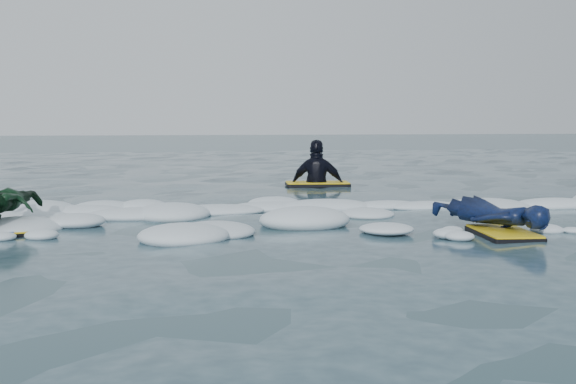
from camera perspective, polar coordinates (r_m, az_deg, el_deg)
The scene contains 5 objects.
ground at distance 7.68m, azimuth 0.35°, elevation -3.05°, with size 120.00×120.00×0.00m, color #19323D.
foam_band at distance 8.68m, azimuth -1.06°, elevation -2.06°, with size 12.00×3.10×0.30m, color white, non-canonical shape.
prone_woman_unit at distance 7.69m, azimuth 15.92°, elevation -1.87°, with size 0.95×1.49×0.36m.
prone_child_unit at distance 8.13m, azimuth -21.21°, elevation -1.31°, with size 0.79×1.25×0.45m.
waiting_rider_unit at distance 12.90m, azimuth 2.34°, elevation 0.42°, with size 1.20×0.76×1.69m.
Camera 1 is at (-1.56, -7.43, 1.14)m, focal length 45.00 mm.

